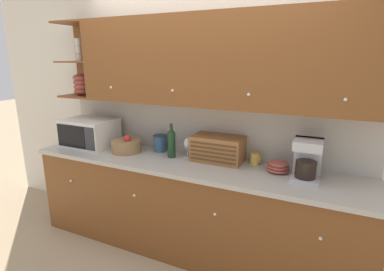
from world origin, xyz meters
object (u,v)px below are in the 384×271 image
object	(u,v)px
storage_canister	(160,143)
wine_glass	(188,144)
bowl_stack_on_counter	(278,167)
wine_bottle	(171,142)
bread_box	(218,149)
fruit_basket	(126,146)
microwave	(90,133)
coffee_maker	(307,159)
mug	(255,159)

from	to	relation	value
storage_canister	wine_glass	distance (m)	0.36
storage_canister	bowl_stack_on_counter	world-z (taller)	storage_canister
wine_bottle	bread_box	world-z (taller)	wine_bottle
fruit_basket	wine_bottle	bearing A→B (deg)	5.64
fruit_basket	bread_box	size ratio (longest dim) A/B	0.64
storage_canister	wine_glass	bearing A→B (deg)	-11.19
storage_canister	wine_bottle	bearing A→B (deg)	-32.23
microwave	fruit_basket	xyz separation A→B (m)	(0.49, -0.02, -0.08)
wine_bottle	wine_glass	distance (m)	0.15
bowl_stack_on_counter	coffee_maker	world-z (taller)	coffee_maker
wine_glass	bowl_stack_on_counter	bearing A→B (deg)	-0.80
fruit_basket	bowl_stack_on_counter	distance (m)	1.50
wine_glass	coffee_maker	distance (m)	1.08
wine_bottle	coffee_maker	xyz separation A→B (m)	(1.22, -0.02, 0.02)
storage_canister	wine_bottle	world-z (taller)	wine_bottle
wine_glass	mug	xyz separation A→B (m)	(0.63, 0.09, -0.08)
bread_box	mug	xyz separation A→B (m)	(0.34, 0.06, -0.06)
bread_box	mug	size ratio (longest dim) A/B	4.39
wine_bottle	storage_canister	bearing A→B (deg)	147.77
mug	bowl_stack_on_counter	distance (m)	0.24
storage_canister	mug	world-z (taller)	storage_canister
wine_bottle	coffee_maker	distance (m)	1.22
bread_box	coffee_maker	distance (m)	0.79
mug	coffee_maker	xyz separation A→B (m)	(0.44, -0.17, 0.11)
fruit_basket	mug	xyz separation A→B (m)	(1.28, 0.20, -0.01)
mug	wine_glass	bearing A→B (deg)	-172.28
microwave	wine_bottle	world-z (taller)	wine_bottle
storage_canister	mug	distance (m)	0.98
wine_bottle	coffee_maker	size ratio (longest dim) A/B	1.01
wine_bottle	bowl_stack_on_counter	bearing A→B (deg)	2.79
microwave	storage_canister	distance (m)	0.81
mug	bread_box	bearing A→B (deg)	-169.86
bowl_stack_on_counter	wine_glass	bearing A→B (deg)	179.20
microwave	mug	bearing A→B (deg)	5.80
fruit_basket	wine_bottle	distance (m)	0.51
mug	storage_canister	bearing A→B (deg)	-178.98
bowl_stack_on_counter	wine_bottle	bearing A→B (deg)	-177.21
fruit_basket	bread_box	distance (m)	0.95
fruit_basket	wine_bottle	xyz separation A→B (m)	(0.50, 0.05, 0.08)
microwave	wine_glass	distance (m)	1.14
storage_canister	bread_box	size ratio (longest dim) A/B	0.35
microwave	storage_canister	bearing A→B (deg)	11.62
microwave	storage_canister	xyz separation A→B (m)	(0.79, 0.16, -0.06)
wine_bottle	bread_box	size ratio (longest dim) A/B	0.71
wine_bottle	bread_box	distance (m)	0.45
storage_canister	coffee_maker	size ratio (longest dim) A/B	0.50
fruit_basket	storage_canister	bearing A→B (deg)	31.12
microwave	bread_box	world-z (taller)	microwave
fruit_basket	bread_box	xyz separation A→B (m)	(0.94, 0.14, 0.05)
fruit_basket	storage_canister	distance (m)	0.35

